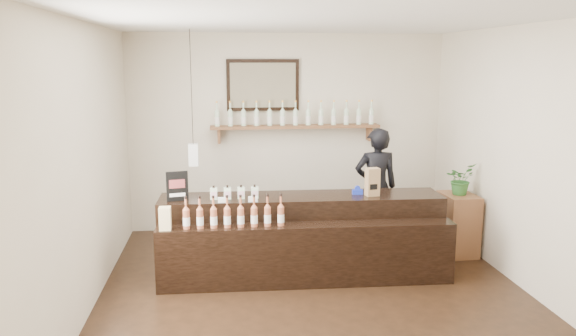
# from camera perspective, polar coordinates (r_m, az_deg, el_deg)

# --- Properties ---
(ground) EXTENTS (5.00, 5.00, 0.00)m
(ground) POSITION_cam_1_polar(r_m,az_deg,el_deg) (6.06, 2.74, -12.69)
(ground) COLOR black
(ground) RESTS_ON ground
(room_shell) EXTENTS (5.00, 5.00, 5.00)m
(room_shell) POSITION_cam_1_polar(r_m,az_deg,el_deg) (5.60, 2.90, 3.49)
(room_shell) COLOR beige
(room_shell) RESTS_ON ground
(back_wall_decor) EXTENTS (2.66, 0.96, 1.69)m
(back_wall_decor) POSITION_cam_1_polar(r_m,az_deg,el_deg) (7.92, -1.00, 6.03)
(back_wall_decor) COLOR brown
(back_wall_decor) RESTS_ON ground
(counter) EXTENTS (3.24, 0.94, 1.05)m
(counter) POSITION_cam_1_polar(r_m,az_deg,el_deg) (6.44, 1.45, -7.20)
(counter) COLOR black
(counter) RESTS_ON ground
(promo_sign) EXTENTS (0.24, 0.07, 0.33)m
(promo_sign) POSITION_cam_1_polar(r_m,az_deg,el_deg) (6.26, -11.19, -1.83)
(promo_sign) COLOR black
(promo_sign) RESTS_ON counter
(paper_bag) EXTENTS (0.16, 0.13, 0.32)m
(paper_bag) POSITION_cam_1_polar(r_m,az_deg,el_deg) (6.46, 8.57, -1.41)
(paper_bag) COLOR olive
(paper_bag) RESTS_ON counter
(tape_dispenser) EXTENTS (0.12, 0.05, 0.10)m
(tape_dispenser) POSITION_cam_1_polar(r_m,az_deg,el_deg) (6.52, 7.07, -2.34)
(tape_dispenser) COLOR #192EB0
(tape_dispenser) RESTS_ON counter
(side_cabinet) EXTENTS (0.41, 0.55, 0.77)m
(side_cabinet) POSITION_cam_1_polar(r_m,az_deg,el_deg) (7.44, 16.85, -5.48)
(side_cabinet) COLOR brown
(side_cabinet) RESTS_ON ground
(potted_plant) EXTENTS (0.47, 0.46, 0.39)m
(potted_plant) POSITION_cam_1_polar(r_m,az_deg,el_deg) (7.30, 17.10, -1.08)
(potted_plant) COLOR #2D6428
(potted_plant) RESTS_ON side_cabinet
(shopkeeper) EXTENTS (0.65, 0.43, 1.77)m
(shopkeeper) POSITION_cam_1_polar(r_m,az_deg,el_deg) (7.47, 8.94, -1.14)
(shopkeeper) COLOR black
(shopkeeper) RESTS_ON ground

